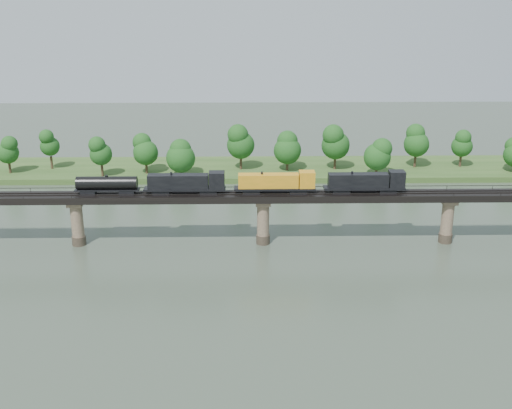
{
  "coord_description": "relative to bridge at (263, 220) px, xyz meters",
  "views": [
    {
      "loc": [
        -3.84,
        -99.3,
        54.51
      ],
      "look_at": [
        -1.53,
        30.0,
        9.0
      ],
      "focal_mm": 45.0,
      "sensor_mm": 36.0,
      "label": 1
    }
  ],
  "objects": [
    {
      "name": "ground",
      "position": [
        0.0,
        -30.0,
        -5.46
      ],
      "size": [
        400.0,
        400.0,
        0.0
      ],
      "primitive_type": "plane",
      "color": "#344133",
      "rests_on": "ground"
    },
    {
      "name": "freight_train",
      "position": [
        -3.76,
        -0.0,
        8.34
      ],
      "size": [
        69.88,
        2.72,
        4.81
      ],
      "color": "black",
      "rests_on": "bridge"
    },
    {
      "name": "far_treeline",
      "position": [
        -8.21,
        50.52,
        3.37
      ],
      "size": [
        289.06,
        17.54,
        13.6
      ],
      "color": "#382619",
      "rests_on": "far_bank"
    },
    {
      "name": "bridge",
      "position": [
        0.0,
        0.0,
        0.0
      ],
      "size": [
        236.0,
        30.0,
        11.5
      ],
      "color": "#473A2D",
      "rests_on": "ground"
    },
    {
      "name": "bridge_superstructure",
      "position": [
        0.0,
        0.0,
        6.33
      ],
      "size": [
        220.0,
        4.9,
        0.75
      ],
      "color": "black",
      "rests_on": "bridge"
    },
    {
      "name": "far_bank",
      "position": [
        0.0,
        55.0,
        -4.66
      ],
      "size": [
        300.0,
        24.0,
        1.6
      ],
      "primitive_type": "cube",
      "color": "#325120",
      "rests_on": "ground"
    }
  ]
}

